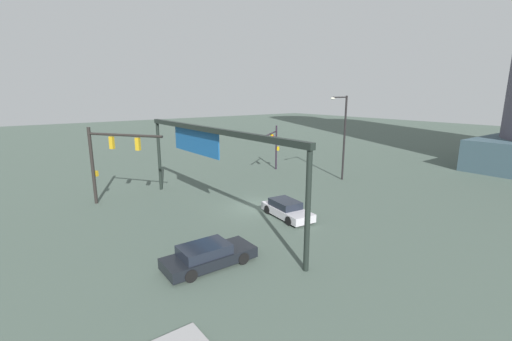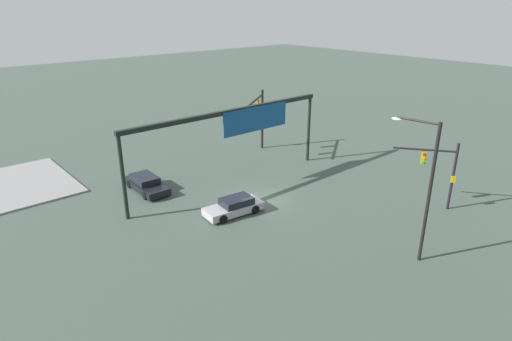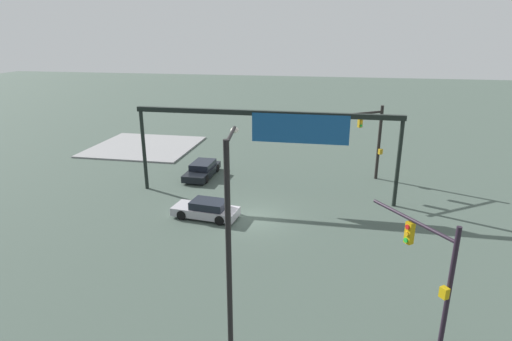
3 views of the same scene
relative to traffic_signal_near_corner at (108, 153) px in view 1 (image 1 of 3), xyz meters
The scene contains 7 objects.
ground_plane 12.23m from the traffic_signal_near_corner, 50.64° to the left, with size 190.08×190.08×0.00m, color #45554B.
traffic_signal_near_corner is the anchor object (origin of this frame).
traffic_signal_opposite_side 18.37m from the traffic_signal_near_corner, 95.00° to the left, with size 2.77×3.91×5.13m.
streetlamp_curved_arm 21.77m from the traffic_signal_near_corner, 74.61° to the left, with size 0.60×2.84×8.52m.
overhead_sign_gantry 8.37m from the traffic_signal_near_corner, 36.68° to the left, with size 19.13×0.43×6.49m.
sedan_car_approaching 14.40m from the traffic_signal_near_corner, 41.70° to the left, with size 4.51×2.22×1.21m.
sedan_car_waiting_far 13.81m from the traffic_signal_near_corner, ahead, with size 2.08×4.84×1.21m.
Camera 1 is at (20.26, -15.44, 8.70)m, focal length 23.86 mm.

